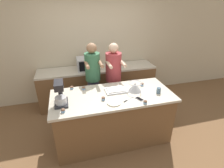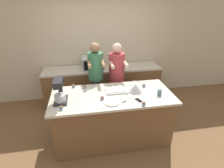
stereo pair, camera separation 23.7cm
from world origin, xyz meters
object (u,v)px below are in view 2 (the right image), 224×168
at_px(stand_mixer, 60,92).
at_px(mixing_bowl, 136,88).
at_px(cupcake_1, 61,108).
at_px(cupcake_3, 102,98).
at_px(drinking_glass, 160,93).
at_px(small_plate, 112,103).
at_px(person_right, 117,79).
at_px(cupcake_4, 144,103).
at_px(knife, 126,101).
at_px(cupcake_5, 85,87).
at_px(microwave_oven, 93,63).
at_px(cupcake_0, 73,86).
at_px(person_left, 96,80).
at_px(baking_tray, 116,90).
at_px(cupcake_2, 144,85).
at_px(cell_phone, 139,100).

height_order(stand_mixer, mixing_bowl, stand_mixer).
distance_m(cupcake_1, cupcake_3, 0.65).
relative_size(drinking_glass, small_plate, 0.46).
relative_size(mixing_bowl, cupcake_3, 3.95).
bearing_deg(person_right, cupcake_4, -80.42).
relative_size(knife, cupcake_5, 3.24).
xyz_separation_m(microwave_oven, cupcake_1, (-0.59, -1.69, -0.08)).
relative_size(cupcake_0, cupcake_1, 1.00).
xyz_separation_m(microwave_oven, cupcake_4, (0.64, -1.78, -0.08)).
bearing_deg(stand_mixer, cupcake_5, 44.70).
bearing_deg(stand_mixer, person_left, 52.50).
distance_m(mixing_bowl, cupcake_4, 0.42).
bearing_deg(cupcake_3, mixing_bowl, 13.94).
relative_size(baking_tray, cupcake_3, 6.21).
bearing_deg(drinking_glass, cupcake_2, 114.85).
bearing_deg(cupcake_5, small_plate, -55.20).
bearing_deg(knife, microwave_oven, 104.34).
xyz_separation_m(person_right, cupcake_3, (-0.41, -0.88, 0.10)).
relative_size(mixing_bowl, baking_tray, 0.64).
relative_size(person_left, drinking_glass, 16.42).
bearing_deg(person_left, cell_phone, -59.73).
height_order(person_right, cupcake_3, person_right).
bearing_deg(cupcake_0, baking_tray, -19.90).
relative_size(mixing_bowl, microwave_oven, 0.48).
bearing_deg(knife, cupcake_3, 164.82).
bearing_deg(drinking_glass, baking_tray, 158.58).
height_order(person_left, cupcake_4, person_left).
bearing_deg(cupcake_1, cupcake_3, 15.75).
height_order(cell_phone, cupcake_2, cupcake_2).
height_order(person_right, cupcake_1, person_right).
height_order(microwave_oven, cupcake_2, microwave_oven).
bearing_deg(cell_phone, drinking_glass, 15.42).
height_order(cell_phone, small_plate, small_plate).
relative_size(microwave_oven, small_plate, 2.29).
bearing_deg(drinking_glass, person_left, 137.57).
distance_m(person_right, drinking_glass, 1.07).
relative_size(cupcake_0, cupcake_2, 1.00).
distance_m(mixing_bowl, drinking_glass, 0.41).
xyz_separation_m(cell_phone, cupcake_4, (0.04, -0.14, 0.02)).
relative_size(cupcake_3, cupcake_5, 1.00).
distance_m(knife, cupcake_1, 1.01).
distance_m(baking_tray, drinking_glass, 0.74).
bearing_deg(drinking_glass, cupcake_5, 159.32).
height_order(cupcake_2, cupcake_3, same).
relative_size(small_plate, knife, 1.12).
relative_size(mixing_bowl, knife, 1.22).
height_order(baking_tray, microwave_oven, microwave_oven).
xyz_separation_m(knife, cupcake_2, (0.43, 0.42, 0.03)).
xyz_separation_m(cupcake_0, cupcake_3, (0.47, -0.52, 0.00)).
relative_size(stand_mixer, cupcake_2, 6.31).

